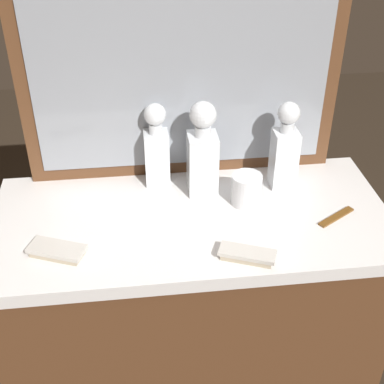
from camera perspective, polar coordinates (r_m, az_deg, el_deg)
name	(u,v)px	position (r m, az deg, el deg)	size (l,w,h in m)	color
dresser	(192,320)	(1.75, 0.00, -13.63)	(1.11, 0.51, 0.84)	brown
dresser_mirror	(182,52)	(1.50, -1.12, 14.79)	(0.92, 0.03, 0.76)	brown
crystal_decanter_right	(203,157)	(1.52, 1.14, 3.81)	(0.08, 0.08, 0.28)	white
crystal_decanter_center	(157,152)	(1.57, -3.83, 4.34)	(0.07, 0.07, 0.26)	white
crystal_decanter_far_right	(284,153)	(1.57, 9.90, 4.12)	(0.07, 0.07, 0.27)	white
crystal_tumbler_left	(246,191)	(1.51, 5.86, 0.15)	(0.09, 0.09, 0.09)	white
silver_brush_far_left	(57,251)	(1.38, -14.30, -6.15)	(0.16, 0.11, 0.02)	#B7A88C
silver_brush_far_right	(247,255)	(1.33, 5.94, -6.73)	(0.15, 0.10, 0.02)	#B7A88C
tortoiseshell_comb	(336,217)	(1.51, 15.24, -2.58)	(0.12, 0.08, 0.01)	brown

